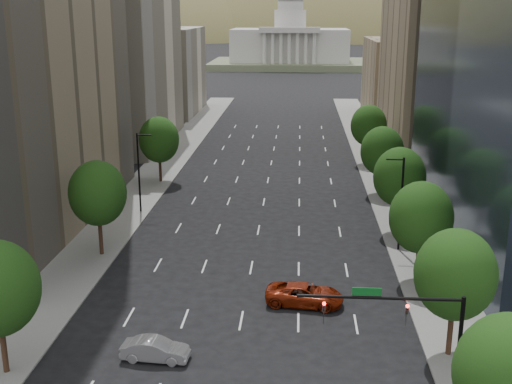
% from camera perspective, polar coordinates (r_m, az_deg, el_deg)
% --- Properties ---
extents(sidewalk_left, '(6.00, 200.00, 0.15)m').
position_cam_1_polar(sidewalk_left, '(68.87, -12.78, -2.96)').
color(sidewalk_left, slate).
rests_on(sidewalk_left, ground).
extents(sidewalk_right, '(6.00, 200.00, 0.15)m').
position_cam_1_polar(sidewalk_right, '(67.08, 13.58, -3.53)').
color(sidewalk_right, slate).
rests_on(sidewalk_right, ground).
extents(midrise_cream_left, '(14.00, 30.00, 35.00)m').
position_cam_1_polar(midrise_cream_left, '(109.34, -11.83, 13.31)').
color(midrise_cream_left, beige).
rests_on(midrise_cream_left, ground).
extents(filler_left, '(14.00, 26.00, 18.00)m').
position_cam_1_polar(filler_left, '(141.93, -8.07, 10.58)').
color(filler_left, beige).
rests_on(filler_left, ground).
extents(parking_tan_right, '(14.00, 30.00, 30.00)m').
position_cam_1_polar(parking_tan_right, '(104.72, 15.77, 11.58)').
color(parking_tan_right, '#8C7759').
rests_on(parking_tan_right, ground).
extents(filler_right, '(14.00, 26.00, 16.00)m').
position_cam_1_polar(filler_right, '(137.68, 12.81, 9.77)').
color(filler_right, '#8C7759').
rests_on(filler_right, ground).
extents(tree_right_0, '(5.20, 5.20, 8.39)m').
position_cam_1_polar(tree_right_0, '(33.52, 21.51, -14.86)').
color(tree_right_0, '#382316').
rests_on(tree_right_0, ground).
extents(tree_right_1, '(5.20, 5.20, 8.75)m').
position_cam_1_polar(tree_right_1, '(42.83, 17.26, -7.02)').
color(tree_right_1, '#382316').
rests_on(tree_right_1, ground).
extents(tree_right_2, '(5.20, 5.20, 8.61)m').
position_cam_1_polar(tree_right_2, '(53.88, 14.43, -2.21)').
color(tree_right_2, '#382316').
rests_on(tree_right_2, ground).
extents(tree_right_3, '(5.20, 5.20, 8.89)m').
position_cam_1_polar(tree_right_3, '(65.16, 12.61, 1.31)').
color(tree_right_3, '#382316').
rests_on(tree_right_3, ground).
extents(tree_right_4, '(5.20, 5.20, 8.46)m').
position_cam_1_polar(tree_right_4, '(78.75, 11.12, 3.58)').
color(tree_right_4, '#382316').
rests_on(tree_right_4, ground).
extents(tree_right_5, '(5.20, 5.20, 8.75)m').
position_cam_1_polar(tree_right_5, '(94.30, 9.97, 5.84)').
color(tree_right_5, '#382316').
rests_on(tree_right_5, ground).
extents(tree_left_1, '(5.20, 5.20, 8.97)m').
position_cam_1_polar(tree_left_1, '(59.42, -13.88, -0.11)').
color(tree_left_1, '#382316').
rests_on(tree_left_1, ground).
extents(tree_left_2, '(5.20, 5.20, 8.68)m').
position_cam_1_polar(tree_left_2, '(83.92, -8.60, 4.61)').
color(tree_left_2, '#382316').
rests_on(tree_left_2, ground).
extents(streetlight_rn, '(1.70, 0.20, 9.00)m').
position_cam_1_polar(streetlight_rn, '(60.59, 12.71, -0.83)').
color(streetlight_rn, black).
rests_on(streetlight_rn, ground).
extents(streetlight_ln, '(1.70, 0.20, 9.00)m').
position_cam_1_polar(streetlight_ln, '(71.62, -10.31, 1.89)').
color(streetlight_ln, black).
rests_on(streetlight_ln, ground).
extents(traffic_signal, '(9.12, 0.40, 7.38)m').
position_cam_1_polar(traffic_signal, '(37.03, 13.95, -11.48)').
color(traffic_signal, black).
rests_on(traffic_signal, ground).
extents(capitol, '(60.00, 40.00, 35.20)m').
position_cam_1_polar(capitol, '(252.44, 3.02, 12.91)').
color(capitol, '#596647').
rests_on(capitol, ground).
extents(foothills, '(720.00, 413.00, 263.00)m').
position_cam_1_polar(foothills, '(605.48, 6.84, 10.20)').
color(foothills, olive).
rests_on(foothills, ground).
extents(car_silver, '(4.51, 1.86, 1.45)m').
position_cam_1_polar(car_silver, '(43.22, -8.92, -13.65)').
color(car_silver, '#939398').
rests_on(car_silver, ground).
extents(car_red_far, '(6.21, 3.36, 1.65)m').
position_cam_1_polar(car_red_far, '(50.01, 4.33, -9.06)').
color(car_red_far, maroon).
rests_on(car_red_far, ground).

